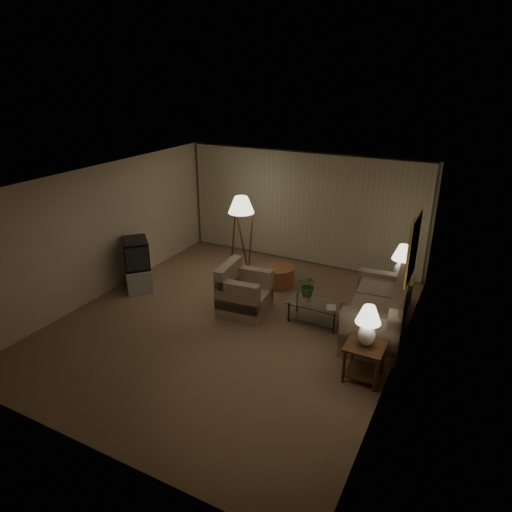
{
  "coord_description": "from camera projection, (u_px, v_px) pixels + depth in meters",
  "views": [
    {
      "loc": [
        3.86,
        -6.47,
        4.42
      ],
      "look_at": [
        0.21,
        0.6,
        1.17
      ],
      "focal_mm": 32.0,
      "sensor_mm": 36.0,
      "label": 1
    }
  ],
  "objects": [
    {
      "name": "side_table_far",
      "position": [
        399.0,
        288.0,
        9.05
      ],
      "size": [
        0.54,
        0.45,
        0.6
      ],
      "color": "#371C0F",
      "rests_on": "ground"
    },
    {
      "name": "floor_lamp",
      "position": [
        242.0,
        233.0,
        10.45
      ],
      "size": [
        0.59,
        0.59,
        1.81
      ],
      "color": "#371C0F",
      "rests_on": "ground"
    },
    {
      "name": "crt_tv",
      "position": [
        136.0,
        253.0,
        9.71
      ],
      "size": [
        1.22,
        1.22,
        0.61
      ],
      "primitive_type": "cube",
      "rotation": [
        0.0,
        0.0,
        -0.77
      ],
      "color": "black",
      "rests_on": "tv_cabinet"
    },
    {
      "name": "room_shell",
      "position": [
        268.0,
        213.0,
        9.2
      ],
      "size": [
        6.04,
        7.02,
        2.72
      ],
      "color": "beige",
      "rests_on": "ground"
    },
    {
      "name": "coffee_table",
      "position": [
        315.0,
        309.0,
        8.52
      ],
      "size": [
        1.02,
        0.56,
        0.41
      ],
      "color": "silver",
      "rests_on": "ground"
    },
    {
      "name": "ground",
      "position": [
        232.0,
        322.0,
        8.63
      ],
      "size": [
        7.0,
        7.0,
        0.0
      ],
      "primitive_type": "plane",
      "color": "#856249",
      "rests_on": "ground"
    },
    {
      "name": "ottoman",
      "position": [
        279.0,
        277.0,
        10.0
      ],
      "size": [
        0.83,
        0.83,
        0.44
      ],
      "primitive_type": "cylinder",
      "rotation": [
        0.0,
        0.0,
        -0.32
      ],
      "color": "#9E6035",
      "rests_on": "ground"
    },
    {
      "name": "book",
      "position": [
        326.0,
        307.0,
        8.28
      ],
      "size": [
        0.25,
        0.28,
        0.02
      ],
      "primitive_type": "imported",
      "rotation": [
        0.0,
        0.0,
        0.35
      ],
      "color": "olive",
      "rests_on": "coffee_table"
    },
    {
      "name": "tv_cabinet",
      "position": [
        138.0,
        277.0,
        9.92
      ],
      "size": [
        1.33,
        1.33,
        0.5
      ],
      "primitive_type": "cube",
      "rotation": [
        0.0,
        0.0,
        -0.77
      ],
      "color": "#ADADAF",
      "rests_on": "ground"
    },
    {
      "name": "table_lamp_far",
      "position": [
        402.0,
        259.0,
        8.82
      ],
      "size": [
        0.42,
        0.42,
        0.72
      ],
      "color": "silver",
      "rests_on": "side_table_far"
    },
    {
      "name": "vase",
      "position": [
        308.0,
        298.0,
        8.51
      ],
      "size": [
        0.16,
        0.16,
        0.14
      ],
      "primitive_type": "imported",
      "rotation": [
        0.0,
        0.0,
        0.25
      ],
      "color": "silver",
      "rests_on": "coffee_table"
    },
    {
      "name": "sofa",
      "position": [
        376.0,
        313.0,
        8.08
      ],
      "size": [
        2.08,
        1.31,
        0.84
      ],
      "rotation": [
        0.0,
        0.0,
        -1.47
      ],
      "color": "gray",
      "rests_on": "ground"
    },
    {
      "name": "armchair",
      "position": [
        245.0,
        294.0,
        8.86
      ],
      "size": [
        1.1,
        1.06,
        0.77
      ],
      "rotation": [
        0.0,
        0.0,
        1.67
      ],
      "color": "gray",
      "rests_on": "ground"
    },
    {
      "name": "table_lamp_near",
      "position": [
        368.0,
        322.0,
        6.69
      ],
      "size": [
        0.38,
        0.38,
        0.65
      ],
      "color": "silver",
      "rests_on": "side_table_near"
    },
    {
      "name": "side_table_near",
      "position": [
        364.0,
        355.0,
        6.91
      ],
      "size": [
        0.58,
        0.58,
        0.6
      ],
      "color": "#371C0F",
      "rests_on": "ground"
    },
    {
      "name": "flowers",
      "position": [
        309.0,
        284.0,
        8.4
      ],
      "size": [
        0.41,
        0.37,
        0.43
      ],
      "primitive_type": "imported",
      "rotation": [
        0.0,
        0.0,
        -0.08
      ],
      "color": "#33682E",
      "rests_on": "vase"
    }
  ]
}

